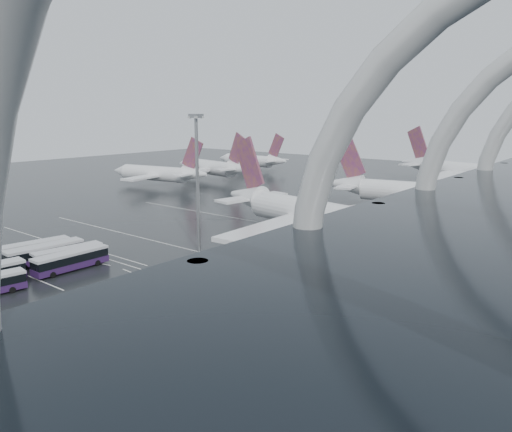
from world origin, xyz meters
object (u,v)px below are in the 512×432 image
Objects in this scene: airliner_gate_c at (468,172)px; gse_cart_belly_d at (406,269)px; airliner_main at (323,217)px; van_curve_c at (83,430)px; airliner_gate_b at (426,194)px; jet_remote_mid at (212,168)px; bus_row_near_b at (45,253)px; jet_remote_west at (160,174)px; bus_row_near_d at (71,260)px; bus_row_near_c at (68,255)px; van_curve_b at (52,374)px; floodlight_mast at (197,167)px; gse_cart_belly_b at (430,257)px; jet_remote_far at (252,161)px; gse_cart_belly_c at (276,260)px; bus_row_near_a at (34,249)px.

gse_cart_belly_d is at bearing -64.10° from airliner_gate_c.
airliner_main is 11.75× the size of van_curve_c.
van_curve_c is (12.96, -111.49, -4.14)m from airliner_gate_b.
jet_remote_mid reaches higher than bus_row_near_b.
jet_remote_west is (-91.60, -14.10, -0.31)m from airliner_gate_b.
airliner_gate_b is 92.68m from jet_remote_west.
bus_row_near_c is at bearing 66.38° from bus_row_near_d.
floodlight_mast is at bearing 48.95° from van_curve_b.
jet_remote_mid reaches higher than gse_cart_belly_b.
jet_remote_west is at bearing 144.37° from floodlight_mast.
jet_remote_west is 17.49× the size of gse_cart_belly_d.
gse_cart_belly_d is (45.40, 34.53, -1.13)m from bus_row_near_d.
jet_remote_mid is 102.26m from floodlight_mast.
van_curve_c reaches higher than van_curve_b.
airliner_gate_b is 4.13× the size of bus_row_near_b.
airliner_gate_c reaches higher than jet_remote_far.
jet_remote_mid is 110.94m from bus_row_near_b.
jet_remote_mid is 8.42× the size of van_curve_c.
bus_row_near_d is (7.33, 0.74, -0.07)m from bus_row_near_b.
floodlight_mast is 23.00m from gse_cart_belly_c.
jet_remote_mid is 18.52× the size of gse_cart_belly_c.
van_curve_c is at bearing -65.12° from airliner_main.
airliner_gate_c is 95.04m from jet_remote_mid.
gse_cart_belly_b is at bearing -45.67° from bus_row_near_b.
van_curve_b is 51.15m from floodlight_mast.
airliner_gate_b is 2.18× the size of floodlight_mast.
van_curve_b is (38.84, -20.38, -1.02)m from bus_row_near_b.
bus_row_near_d is at bearing 100.88° from van_curve_c.
bus_row_near_a is at bearing -141.90° from gse_cart_belly_b.
van_curve_b is 0.94× the size of van_curve_c.
jet_remote_mid is at bearing 33.59° from bus_row_near_a.
jet_remote_mid reaches higher than jet_remote_far.
bus_row_near_d is at bearing -107.02° from bus_row_near_c.
van_curve_b is 46.80m from gse_cart_belly_c.
floodlight_mast is at bearing 76.51° from van_curve_c.
gse_cart_belly_c is (-3.84, -62.04, -4.35)m from airliner_gate_b.
jet_remote_west is at bearing 40.80° from bus_row_near_b.
airliner_main is at bearing 150.33° from jet_remote_west.
jet_remote_far is at bearing 142.33° from gse_cart_belly_b.
bus_row_near_c is (59.03, -71.61, -3.04)m from jet_remote_west.
bus_row_near_a is at bearing -118.84° from airliner_main.
bus_row_near_d is at bearing 119.91° from jet_remote_west.
floodlight_mast is 13.63× the size of gse_cart_belly_b.
bus_row_near_b is 1.05× the size of bus_row_near_d.
jet_remote_west is 7.93× the size of van_curve_c.
airliner_main is 25.91× the size of gse_cart_belly_d.
bus_row_near_b is at bearing -146.22° from gse_cart_belly_d.
gse_cart_belly_c is (87.77, -47.94, -4.04)m from jet_remote_west.
van_curve_b is (35.11, -22.69, -0.82)m from bus_row_near_c.
gse_cart_belly_c is (84.73, -71.82, -4.32)m from jet_remote_mid.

